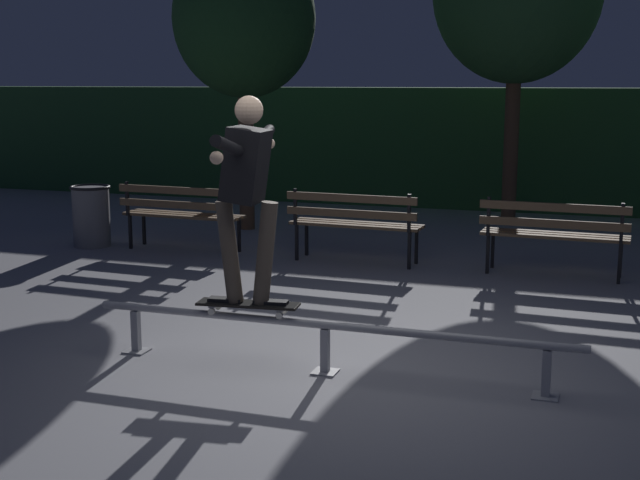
% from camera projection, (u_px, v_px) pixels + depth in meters
% --- Properties ---
extents(ground_plane, '(90.00, 90.00, 0.00)m').
position_uv_depth(ground_plane, '(330.00, 367.00, 6.53)').
color(ground_plane, gray).
extents(hedge_backdrop, '(24.00, 1.20, 2.03)m').
position_uv_depth(hedge_backdrop, '(491.00, 148.00, 14.73)').
color(hedge_backdrop, '#234C28').
rests_on(hedge_backdrop, ground).
extents(grind_rail, '(3.76, 0.18, 0.40)m').
position_uv_depth(grind_rail, '(325.00, 333.00, 6.36)').
color(grind_rail, '#9E9EA3').
rests_on(grind_rail, ground).
extents(skateboard, '(0.80, 0.29, 0.09)m').
position_uv_depth(skateboard, '(248.00, 305.00, 6.52)').
color(skateboard, black).
rests_on(skateboard, grind_rail).
extents(skateboarder, '(0.63, 1.40, 1.56)m').
position_uv_depth(skateboarder, '(247.00, 182.00, 6.35)').
color(skateboarder, black).
rests_on(skateboarder, skateboard).
extents(park_bench_leftmost, '(1.62, 0.48, 0.88)m').
position_uv_depth(park_bench_leftmost, '(180.00, 210.00, 10.88)').
color(park_bench_leftmost, black).
rests_on(park_bench_leftmost, ground).
extents(park_bench_left_center, '(1.62, 0.48, 0.88)m').
position_uv_depth(park_bench_left_center, '(354.00, 219.00, 10.16)').
color(park_bench_left_center, black).
rests_on(park_bench_left_center, ground).
extents(park_bench_right_center, '(1.62, 0.48, 0.88)m').
position_uv_depth(park_bench_right_center, '(554.00, 229.00, 9.44)').
color(park_bench_right_center, black).
rests_on(park_bench_right_center, ground).
extents(tree_far_left, '(2.02, 2.02, 4.13)m').
position_uv_depth(tree_far_left, '(244.00, 20.00, 12.11)').
color(tree_far_left, '#4C3828').
rests_on(tree_far_left, ground).
extents(trash_can, '(0.52, 0.52, 0.80)m').
position_uv_depth(trash_can, '(91.00, 215.00, 11.26)').
color(trash_can, slate).
rests_on(trash_can, ground).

